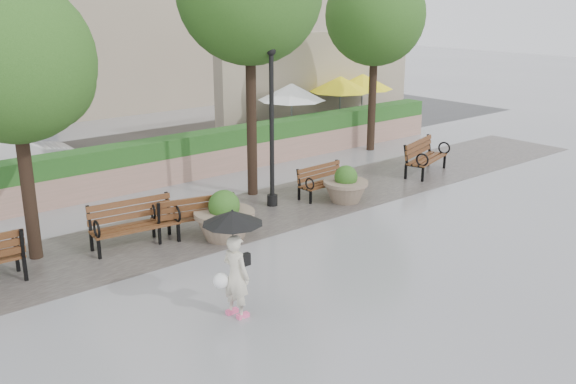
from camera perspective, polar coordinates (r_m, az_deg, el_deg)
ground at (r=13.93m, az=1.65°, el=-5.71°), size 100.00×100.00×0.00m
cobble_strip at (r=16.14m, az=-5.41°, el=-2.50°), size 28.00×3.20×0.01m
hedge_wall at (r=19.26m, az=-12.24°, el=2.47°), size 24.00×0.80×1.35m
cafe_wall at (r=26.85m, az=2.83°, el=9.79°), size 10.00×0.60×4.00m
cafe_hedge at (r=25.19m, az=5.33°, el=5.68°), size 8.00×0.50×0.90m
asphalt_street at (r=22.94m, az=-16.84°, el=2.74°), size 40.00×7.00×0.00m
bench_1 at (r=14.73m, az=-13.41°, el=-3.61°), size 2.00×0.98×1.03m
bench_2 at (r=15.17m, az=-8.41°, el=-2.74°), size 1.97×1.14×0.99m
bench_3 at (r=17.91m, az=3.26°, el=0.40°), size 1.66×0.73×0.87m
bench_4 at (r=20.65m, az=12.13°, el=2.45°), size 2.10×1.32×1.06m
planter_left at (r=14.78m, az=-5.66°, el=-2.51°), size 1.40×1.40×1.17m
planter_right at (r=17.45m, az=5.15°, el=0.38°), size 1.21×1.21×1.02m
lamppost at (r=16.70m, az=-1.45°, el=4.81°), size 0.28×0.28×4.18m
tree_0 at (r=14.02m, az=-22.76°, el=10.28°), size 3.37×3.26×5.79m
tree_2 at (r=23.20m, az=7.89°, el=15.01°), size 3.54×3.46×6.48m
patio_umb_white at (r=23.78m, az=0.33°, el=8.85°), size 2.50×2.50×2.30m
patio_umb_yellow_a at (r=26.04m, az=4.68°, el=9.51°), size 2.50×2.50×2.30m
patio_umb_yellow_b at (r=26.92m, az=6.65°, el=9.70°), size 2.50×2.50×2.30m
car_right at (r=21.48m, az=-23.28°, el=2.88°), size 3.95×1.57×1.28m
pedestrian at (r=11.04m, az=-4.80°, el=-5.44°), size 1.05×1.05×1.93m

